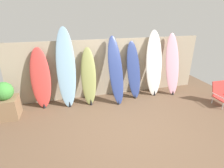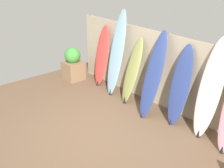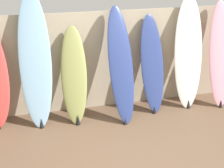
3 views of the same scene
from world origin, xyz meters
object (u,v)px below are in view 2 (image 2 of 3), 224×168
(surfboard_red_0, at_px, (102,56))
(planter_box, at_px, (73,65))
(surfboard_navy_4, at_px, (180,86))
(surfboard_skyblue_1, at_px, (116,54))
(surfboard_olive_2, at_px, (132,71))
(surfboard_white_5, at_px, (210,89))
(surfboard_navy_3, at_px, (153,75))

(surfboard_red_0, relative_size, planter_box, 1.74)
(surfboard_navy_4, bearing_deg, surfboard_red_0, 178.75)
(surfboard_skyblue_1, distance_m, planter_box, 1.70)
(surfboard_red_0, bearing_deg, planter_box, -154.07)
(surfboard_olive_2, xyz_separation_m, planter_box, (-2.15, -0.30, -0.35))
(surfboard_olive_2, height_order, surfboard_white_5, surfboard_white_5)
(surfboard_red_0, xyz_separation_m, planter_box, (-0.84, -0.41, -0.38))
(surfboard_white_5, bearing_deg, surfboard_skyblue_1, -178.98)
(surfboard_olive_2, relative_size, planter_box, 1.68)
(surfboard_white_5, relative_size, planter_box, 2.11)
(surfboard_navy_3, bearing_deg, surfboard_olive_2, 171.63)
(surfboard_skyblue_1, height_order, surfboard_navy_4, surfboard_skyblue_1)
(surfboard_red_0, relative_size, surfboard_skyblue_1, 0.77)
(surfboard_red_0, height_order, surfboard_olive_2, surfboard_red_0)
(surfboard_skyblue_1, distance_m, surfboard_navy_4, 2.04)
(surfboard_red_0, xyz_separation_m, surfboard_navy_4, (2.73, -0.06, 0.02))
(surfboard_red_0, distance_m, surfboard_navy_3, 2.12)
(surfboard_navy_4, distance_m, surfboard_white_5, 0.71)
(surfboard_navy_4, height_order, surfboard_white_5, surfboard_white_5)
(surfboard_red_0, bearing_deg, surfboard_navy_4, -1.25)
(surfboard_navy_4, bearing_deg, surfboard_navy_3, -165.63)
(surfboard_red_0, relative_size, surfboard_olive_2, 1.04)
(surfboard_red_0, height_order, surfboard_navy_3, surfboard_navy_3)
(surfboard_white_5, height_order, planter_box, surfboard_white_5)
(surfboard_navy_3, xyz_separation_m, surfboard_white_5, (1.33, 0.18, 0.05))
(surfboard_navy_4, height_order, planter_box, surfboard_navy_4)
(surfboard_navy_3, xyz_separation_m, planter_box, (-2.94, -0.19, -0.50))
(surfboard_navy_3, relative_size, surfboard_navy_4, 1.11)
(surfboard_skyblue_1, bearing_deg, surfboard_olive_2, -1.76)
(surfboard_skyblue_1, bearing_deg, surfboard_navy_3, -5.50)
(surfboard_olive_2, distance_m, surfboard_navy_4, 1.42)
(surfboard_skyblue_1, height_order, surfboard_olive_2, surfboard_skyblue_1)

